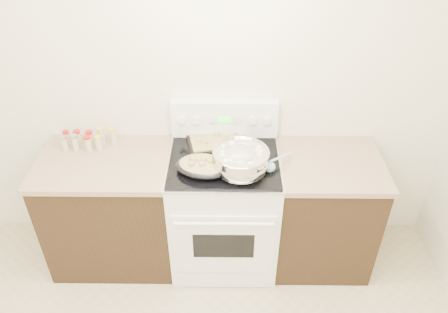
{
  "coord_description": "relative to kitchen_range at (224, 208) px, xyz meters",
  "views": [
    {
      "loc": [
        0.37,
        -0.97,
        2.7
      ],
      "look_at": [
        0.35,
        1.37,
        1.0
      ],
      "focal_mm": 35.0,
      "sensor_mm": 36.0,
      "label": 1
    }
  ],
  "objects": [
    {
      "name": "roasting_pan",
      "position": [
        -0.13,
        -0.14,
        0.5
      ],
      "size": [
        0.41,
        0.32,
        0.11
      ],
      "color": "black",
      "rests_on": "kitchen_range"
    },
    {
      "name": "spice_jars",
      "position": [
        -0.98,
        0.17,
        0.49
      ],
      "size": [
        0.38,
        0.15,
        0.13
      ],
      "color": "#BFB28C",
      "rests_on": "counter_left"
    },
    {
      "name": "wooden_spoon",
      "position": [
        0.06,
        -0.08,
        0.46
      ],
      "size": [
        0.16,
        0.21,
        0.04
      ],
      "color": "#A07C49",
      "rests_on": "kitchen_range"
    },
    {
      "name": "kitchen_range",
      "position": [
        0.0,
        0.0,
        0.0
      ],
      "size": [
        0.78,
        0.73,
        1.22
      ],
      "color": "white",
      "rests_on": "ground"
    },
    {
      "name": "blue_ladle",
      "position": [
        0.31,
        -0.12,
        0.48
      ],
      "size": [
        0.2,
        0.2,
        0.09
      ],
      "color": "#96D9E0",
      "rests_on": "kitchen_range"
    },
    {
      "name": "mixing_bowl",
      "position": [
        0.11,
        -0.15,
        0.54
      ],
      "size": [
        0.47,
        0.47,
        0.21
      ],
      "color": "silver",
      "rests_on": "kitchen_range"
    },
    {
      "name": "room_shell",
      "position": [
        -0.35,
        -1.42,
        1.21
      ],
      "size": [
        4.1,
        3.6,
        2.75
      ],
      "color": "#EBE6CB",
      "rests_on": "ground"
    },
    {
      "name": "counter_left",
      "position": [
        -0.83,
        0.01,
        -0.03
      ],
      "size": [
        0.93,
        0.67,
        0.92
      ],
      "color": "black",
      "rests_on": "ground"
    },
    {
      "name": "counter_right",
      "position": [
        0.73,
        0.01,
        -0.03
      ],
      "size": [
        0.73,
        0.67,
        0.92
      ],
      "color": "black",
      "rests_on": "ground"
    },
    {
      "name": "baking_sheet",
      "position": [
        -0.05,
        0.2,
        0.47
      ],
      "size": [
        0.48,
        0.38,
        0.06
      ],
      "color": "black",
      "rests_on": "kitchen_range"
    }
  ]
}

